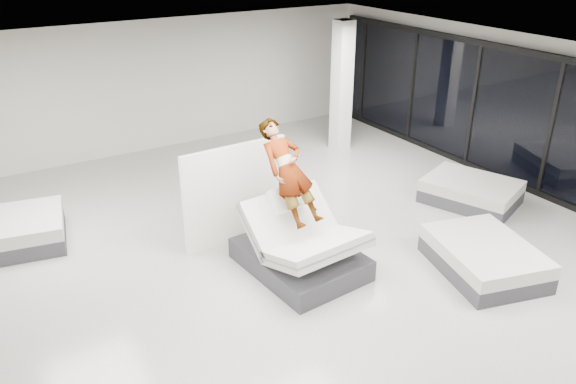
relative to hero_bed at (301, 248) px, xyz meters
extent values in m
plane|color=#B6B4AC|center=(-0.07, -0.23, -0.40)|extent=(14.00, 14.00, 0.00)
plane|color=#27272A|center=(-0.07, -0.23, 2.80)|extent=(14.00, 14.00, 0.00)
cube|color=beige|center=(-0.07, 6.77, 1.20)|extent=(12.00, 0.04, 3.20)
cube|color=beige|center=(5.93, -0.23, 1.20)|extent=(0.04, 14.00, 3.20)
cube|color=#343439|center=(0.00, 0.03, -0.23)|extent=(1.67, 2.13, 0.35)
cube|color=silver|center=(-0.02, 0.32, 0.38)|extent=(1.58, 1.01, 0.85)
cube|color=slate|center=(-0.02, 0.32, 0.38)|extent=(1.59, 0.89, 0.72)
cube|color=silver|center=(0.03, -0.43, 0.20)|extent=(1.59, 1.15, 0.50)
cube|color=slate|center=(0.03, -0.43, 0.20)|extent=(1.61, 1.11, 0.32)
cube|color=white|center=(-0.03, 0.42, 0.71)|extent=(0.58, 0.43, 0.38)
imported|color=slate|center=(-0.03, 0.32, 0.91)|extent=(0.79, 1.76, 1.44)
cube|color=black|center=(0.22, -0.01, 0.68)|extent=(0.06, 0.15, 0.08)
cube|color=white|center=(-0.43, 1.43, 0.50)|extent=(1.99, 0.16, 1.81)
cube|color=#343439|center=(4.33, 0.29, -0.27)|extent=(1.86, 2.12, 0.27)
cube|color=silver|center=(4.33, 0.29, -0.03)|extent=(1.86, 2.12, 0.22)
cube|color=#343439|center=(2.52, -1.61, -0.27)|extent=(1.81, 2.13, 0.28)
cube|color=silver|center=(2.52, -1.61, -0.01)|extent=(1.81, 2.13, 0.23)
cube|color=#343439|center=(-4.02, 3.33, -0.26)|extent=(2.15, 1.77, 0.29)
cube|color=silver|center=(-4.02, 3.33, 0.01)|extent=(2.15, 1.77, 0.24)
cube|color=white|center=(3.93, 4.27, 1.20)|extent=(0.40, 0.40, 3.20)
cube|color=black|center=(5.83, -0.23, 1.05)|extent=(0.06, 13.40, 2.80)
cube|color=black|center=(5.83, -0.23, -0.34)|extent=(0.12, 13.40, 0.12)
cube|color=black|center=(5.83, -0.23, 2.46)|extent=(0.12, 13.40, 0.12)
cube|color=black|center=(5.83, -0.23, 1.05)|extent=(0.09, 0.08, 2.80)
cube|color=black|center=(5.83, 1.77, 1.05)|extent=(0.09, 0.08, 2.80)
cube|color=black|center=(5.83, 3.77, 1.05)|extent=(0.09, 0.08, 2.80)
cube|color=black|center=(5.83, 5.77, 1.05)|extent=(0.09, 0.08, 2.80)
camera|label=1|loc=(-4.31, -6.60, 4.68)|focal=35.00mm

